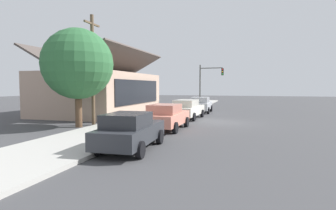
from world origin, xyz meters
TOP-DOWN VIEW (x-y plane):
  - ground_plane at (0.00, 0.00)m, footprint 120.00×120.00m
  - sidewalk_curb at (0.00, 5.60)m, footprint 60.00×4.20m
  - car_charcoal at (-10.09, 2.70)m, footprint 4.52×2.17m
  - car_coral at (-4.35, 2.85)m, footprint 4.43×2.13m
  - car_ivory at (1.65, 2.87)m, footprint 4.95×2.22m
  - car_silver at (7.36, 2.73)m, footprint 4.38×2.13m
  - storefront_building at (3.71, 11.98)m, footprint 12.90×8.23m
  - shade_tree at (-5.02, 8.67)m, footprint 4.59×4.59m
  - traffic_light_main at (11.79, 2.54)m, footprint 0.37×2.79m
  - utility_pole_wooden at (-3.98, 8.20)m, footprint 1.80×0.24m
  - fire_hydrant_red at (-6.35, 4.20)m, footprint 0.22×0.22m

SIDE VIEW (x-z plane):
  - ground_plane at x=0.00m, z-range 0.00..0.00m
  - sidewalk_curb at x=0.00m, z-range 0.00..0.16m
  - fire_hydrant_red at x=-6.35m, z-range 0.14..0.85m
  - car_silver at x=7.36m, z-range 0.02..1.61m
  - car_charcoal at x=-10.09m, z-range 0.02..1.61m
  - car_coral at x=-4.35m, z-range 0.02..1.61m
  - car_ivory at x=1.65m, z-range 0.02..1.61m
  - storefront_building at x=3.71m, z-range -0.97..5.20m
  - traffic_light_main at x=11.79m, z-range 0.89..6.09m
  - utility_pole_wooden at x=-3.98m, z-range 0.18..7.68m
  - shade_tree at x=-5.02m, z-range 0.91..7.34m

